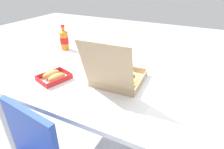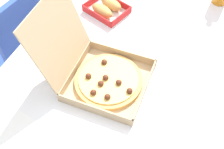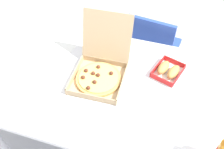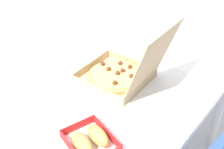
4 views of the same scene
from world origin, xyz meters
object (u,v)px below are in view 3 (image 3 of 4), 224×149
at_px(pizza_box_open, 100,72).
at_px(paper_menu, 62,43).
at_px(chair, 152,48).
at_px(bread_side_box, 168,70).

distance_m(pizza_box_open, paper_menu, 0.42).
xyz_separation_m(chair, paper_menu, (-0.57, -0.43, 0.26)).
height_order(chair, pizza_box_open, pizza_box_open).
bearing_deg(pizza_box_open, chair, 71.23).
xyz_separation_m(bread_side_box, paper_menu, (-0.74, 0.07, -0.02)).
relative_size(bread_side_box, paper_menu, 1.08).
height_order(bread_side_box, paper_menu, bread_side_box).
xyz_separation_m(pizza_box_open, paper_menu, (-0.35, 0.22, -0.04)).
distance_m(pizza_box_open, bread_side_box, 0.41).
distance_m(chair, pizza_box_open, 0.75).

